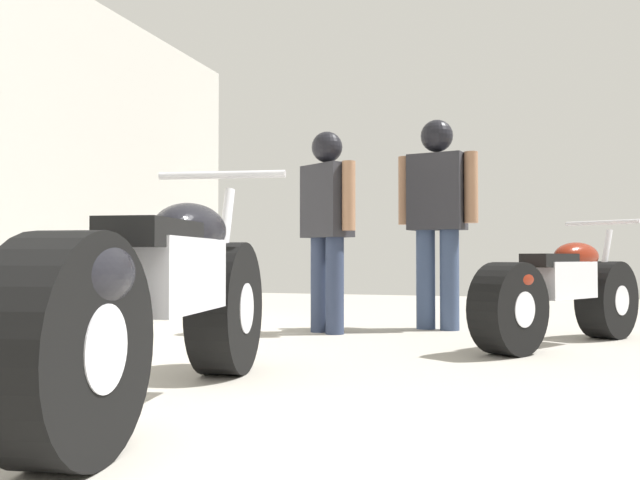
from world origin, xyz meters
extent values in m
plane|color=#A8A399|center=(0.00, 3.03, 0.00)|extent=(14.53, 14.53, 0.00)
cylinder|color=black|center=(-1.06, 2.85, 0.34)|extent=(0.32, 0.71, 0.69)
cylinder|color=silver|center=(-1.06, 2.85, 0.34)|extent=(0.27, 0.29, 0.26)
cylinder|color=black|center=(-0.83, 1.31, 0.34)|extent=(0.32, 0.71, 0.69)
cylinder|color=silver|center=(-0.83, 1.31, 0.34)|extent=(0.27, 0.29, 0.26)
cube|color=silver|center=(-0.94, 2.08, 0.54)|extent=(0.36, 0.72, 0.30)
ellipsoid|color=black|center=(-0.98, 2.32, 0.73)|extent=(0.36, 0.59, 0.24)
cube|color=black|center=(-0.91, 1.89, 0.70)|extent=(0.31, 0.54, 0.11)
ellipsoid|color=black|center=(-0.83, 1.37, 0.56)|extent=(0.35, 0.51, 0.26)
cylinder|color=silver|center=(-1.05, 2.81, 0.66)|extent=(0.09, 0.28, 0.62)
cylinder|color=silver|center=(-1.05, 2.77, 1.03)|extent=(0.66, 0.14, 0.04)
cylinder|color=silver|center=(-1.04, 1.74, 0.24)|extent=(0.18, 0.60, 0.10)
cylinder|color=black|center=(1.01, 5.11, 0.29)|extent=(0.49, 0.61, 0.58)
cylinder|color=silver|center=(1.01, 5.11, 0.29)|extent=(0.31, 0.31, 0.22)
cylinder|color=black|center=(0.33, 3.99, 0.29)|extent=(0.49, 0.61, 0.58)
cylinder|color=silver|center=(0.33, 3.99, 0.29)|extent=(0.31, 0.31, 0.22)
cube|color=silver|center=(0.67, 4.55, 0.45)|extent=(0.49, 0.61, 0.25)
ellipsoid|color=maroon|center=(0.77, 4.72, 0.61)|extent=(0.45, 0.52, 0.20)
cube|color=black|center=(0.58, 4.41, 0.59)|extent=(0.40, 0.47, 0.09)
ellipsoid|color=maroon|center=(0.35, 4.03, 0.47)|extent=(0.41, 0.46, 0.22)
cylinder|color=silver|center=(0.99, 5.08, 0.56)|extent=(0.16, 0.22, 0.52)
cylinder|color=silver|center=(0.97, 5.05, 0.87)|extent=(0.50, 0.32, 0.03)
cylinder|color=silver|center=(0.42, 4.38, 0.20)|extent=(0.33, 0.47, 0.08)
cylinder|color=#2D3851|center=(-1.02, 4.76, 0.38)|extent=(0.20, 0.20, 0.77)
cylinder|color=#2D3851|center=(-1.18, 4.87, 0.38)|extent=(0.20, 0.20, 0.77)
cube|color=#2D2D33|center=(-1.10, 4.81, 1.06)|extent=(0.48, 0.43, 0.59)
cylinder|color=#9E7051|center=(-0.88, 4.67, 1.09)|extent=(0.15, 0.15, 0.54)
cylinder|color=#9E7051|center=(-1.32, 4.96, 1.09)|extent=(0.15, 0.15, 0.54)
sphere|color=black|center=(-1.10, 4.81, 1.48)|extent=(0.21, 0.21, 0.21)
sphere|color=black|center=(-1.10, 4.81, 1.50)|extent=(0.25, 0.25, 0.25)
cylinder|color=#384766|center=(-0.39, 5.36, 0.42)|extent=(0.19, 0.19, 0.84)
cylinder|color=#384766|center=(-0.18, 5.32, 0.42)|extent=(0.19, 0.19, 0.84)
cube|color=#2D2D33|center=(-0.29, 5.34, 1.16)|extent=(0.50, 0.33, 0.64)
cylinder|color=#9E7051|center=(-0.57, 5.40, 1.19)|extent=(0.13, 0.13, 0.59)
cylinder|color=#9E7051|center=(0.00, 5.29, 1.19)|extent=(0.13, 0.13, 0.59)
sphere|color=black|center=(-0.29, 5.34, 1.62)|extent=(0.23, 0.23, 0.23)
sphere|color=black|center=(-0.29, 5.34, 1.64)|extent=(0.27, 0.27, 0.27)
camera|label=1|loc=(0.45, -0.32, 0.61)|focal=37.41mm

